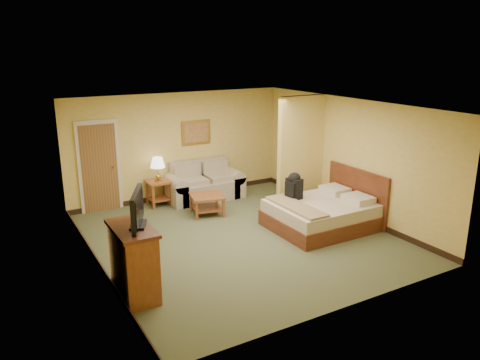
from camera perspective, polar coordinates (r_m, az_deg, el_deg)
floor at (r=9.35m, az=-0.06°, el=-7.01°), size 6.00×6.00×0.00m
ceiling at (r=8.67m, az=-0.06°, el=9.01°), size 6.00×6.00×0.00m
back_wall at (r=11.55m, az=-7.49°, el=4.11°), size 5.50×0.02×2.60m
left_wall at (r=7.98m, az=-17.49°, el=-1.94°), size 0.02×6.00×2.60m
right_wall at (r=10.52m, az=13.07°, el=2.65°), size 0.02×6.00×2.60m
partition at (r=10.83m, az=7.42°, el=3.31°), size 1.20×0.15×2.60m
door at (r=11.00m, az=-16.78°, el=1.53°), size 0.94×0.16×2.10m
baseboard at (r=11.85m, az=-7.26°, el=-1.77°), size 5.50×0.02×0.12m
loveseat at (r=11.60m, az=-4.39°, el=-0.81°), size 1.87×0.87×0.95m
side_table at (r=11.22m, az=-9.86°, el=-1.10°), size 0.55×0.55×0.61m
table_lamp at (r=11.05m, az=-10.02°, el=2.04°), size 0.34×0.34×0.56m
coffee_table at (r=10.51m, az=-4.04°, el=-2.52°), size 0.84×0.84×0.45m
wall_picture at (r=11.65m, az=-5.37°, el=5.78°), size 0.78×0.04×0.60m
dresser at (r=7.27m, az=-12.80°, el=-9.64°), size 0.55×1.04×1.11m
tv at (r=6.99m, az=-12.43°, el=-3.56°), size 0.43×0.81×0.53m
bed at (r=9.93m, az=10.21°, el=-3.96°), size 2.07×1.76×1.14m
backpack at (r=9.88m, az=6.63°, el=-0.58°), size 0.26×0.35×0.56m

